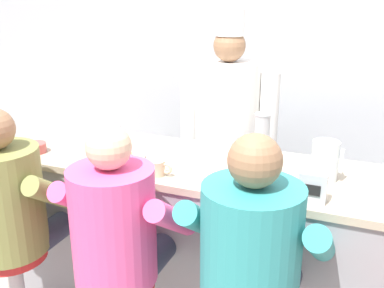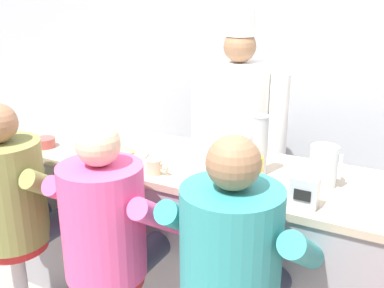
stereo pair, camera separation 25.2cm
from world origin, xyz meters
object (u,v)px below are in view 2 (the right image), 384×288
at_px(water_pitcher_clear, 323,166).
at_px(diner_seated_teal, 234,261).
at_px(cereal_bowl, 45,143).
at_px(diner_seated_olive, 14,199).
at_px(ketchup_bottle_red, 246,173).
at_px(cook_in_whites_near, 237,130).
at_px(mustard_bottle_yellow, 256,168).
at_px(diner_seated_pink, 109,227).
at_px(breakfast_plate, 126,153).
at_px(cup_stack_steel, 260,145).
at_px(coffee_mug_tan, 155,166).
at_px(napkin_dispenser_chrome, 304,192).

distance_m(water_pitcher_clear, diner_seated_teal, 0.72).
relative_size(cereal_bowl, diner_seated_olive, 0.10).
relative_size(ketchup_bottle_red, cook_in_whites_near, 0.12).
distance_m(ketchup_bottle_red, water_pitcher_clear, 0.40).
xyz_separation_m(mustard_bottle_yellow, diner_seated_pink, (-0.56, -0.50, -0.24)).
height_order(water_pitcher_clear, diner_seated_pink, diner_seated_pink).
bearing_deg(breakfast_plate, diner_seated_pink, -62.48).
relative_size(diner_seated_teal, cook_in_whites_near, 0.78).
relative_size(mustard_bottle_yellow, cup_stack_steel, 0.62).
height_order(water_pitcher_clear, breakfast_plate, water_pitcher_clear).
height_order(breakfast_plate, diner_seated_teal, diner_seated_teal).
height_order(coffee_mug_tan, diner_seated_olive, diner_seated_olive).
distance_m(cereal_bowl, diner_seated_olive, 0.48).
height_order(ketchup_bottle_red, cook_in_whites_near, cook_in_whites_near).
xyz_separation_m(mustard_bottle_yellow, napkin_dispenser_chrome, (0.28, -0.13, -0.02)).
height_order(cup_stack_steel, napkin_dispenser_chrome, cup_stack_steel).
distance_m(coffee_mug_tan, napkin_dispenser_chrome, 0.81).
height_order(coffee_mug_tan, diner_seated_teal, diner_seated_teal).
bearing_deg(diner_seated_teal, diner_seated_olive, -179.93).
relative_size(water_pitcher_clear, diner_seated_pink, 0.15).
distance_m(mustard_bottle_yellow, cup_stack_steel, 0.16).
xyz_separation_m(mustard_bottle_yellow, diner_seated_olive, (-1.21, -0.50, -0.24)).
bearing_deg(diner_seated_teal, water_pitcher_clear, 72.93).
bearing_deg(coffee_mug_tan, breakfast_plate, 153.60).
height_order(mustard_bottle_yellow, coffee_mug_tan, mustard_bottle_yellow).
bearing_deg(breakfast_plate, cereal_bowl, -168.44).
bearing_deg(water_pitcher_clear, mustard_bottle_yellow, -152.64).
relative_size(mustard_bottle_yellow, napkin_dispenser_chrome, 1.41).
xyz_separation_m(breakfast_plate, cook_in_whites_near, (0.40, 0.75, 0.00)).
height_order(ketchup_bottle_red, water_pitcher_clear, ketchup_bottle_red).
bearing_deg(diner_seated_pink, ketchup_bottle_red, 35.62).
height_order(coffee_mug_tan, cup_stack_steel, cup_stack_steel).
xyz_separation_m(ketchup_bottle_red, breakfast_plate, (-0.82, 0.14, -0.09)).
relative_size(water_pitcher_clear, breakfast_plate, 0.80).
bearing_deg(cook_in_whites_near, mustard_bottle_yellow, -61.05).
relative_size(water_pitcher_clear, cereal_bowl, 1.58).
bearing_deg(diner_seated_pink, breakfast_plate, 117.52).
height_order(cup_stack_steel, cook_in_whites_near, cook_in_whites_near).
distance_m(breakfast_plate, cook_in_whites_near, 0.85).
height_order(coffee_mug_tan, cook_in_whites_near, cook_in_whites_near).
height_order(napkin_dispenser_chrome, diner_seated_teal, diner_seated_teal).
distance_m(breakfast_plate, coffee_mug_tan, 0.34).
bearing_deg(coffee_mug_tan, cup_stack_steel, 27.73).
bearing_deg(napkin_dispenser_chrome, breakfast_plate, 171.79).
bearing_deg(ketchup_bottle_red, water_pitcher_clear, 40.44).
relative_size(cereal_bowl, cook_in_whites_near, 0.07).
distance_m(cereal_bowl, cook_in_whites_near, 1.28).
xyz_separation_m(coffee_mug_tan, diner_seated_olive, (-0.68, -0.38, -0.18)).
bearing_deg(coffee_mug_tan, ketchup_bottle_red, 1.16).
relative_size(coffee_mug_tan, diner_seated_pink, 0.10).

